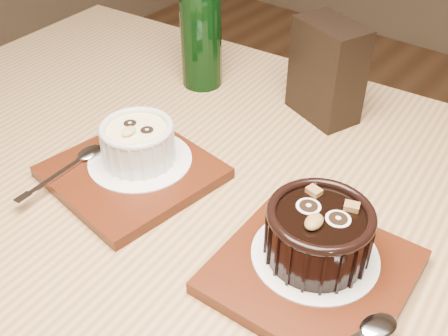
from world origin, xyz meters
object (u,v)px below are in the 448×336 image
at_px(ramekin_white, 138,141).
at_px(condiment_stand, 327,71).
at_px(tray_right, 312,272).
at_px(table, 230,274).
at_px(green_bottle, 201,29).
at_px(tray_left, 133,172).
at_px(ramekin_dark, 319,231).

relative_size(ramekin_white, condiment_stand, 0.65).
bearing_deg(tray_right, ramekin_white, 177.26).
bearing_deg(ramekin_white, table, -6.44).
bearing_deg(table, condiment_stand, 98.45).
xyz_separation_m(condiment_stand, green_bottle, (-0.20, -0.04, 0.02)).
bearing_deg(table, ramekin_white, 179.33).
distance_m(table, green_bottle, 0.37).
distance_m(table, ramekin_white, 0.20).
bearing_deg(green_bottle, condiment_stand, 11.65).
height_order(tray_left, ramekin_white, ramekin_white).
distance_m(ramekin_white, green_bottle, 0.24).
relative_size(ramekin_white, tray_right, 0.50).
relative_size(table, tray_right, 7.07).
bearing_deg(tray_right, table, 174.60).
bearing_deg(tray_right, condiment_stand, 119.12).
bearing_deg(tray_right, tray_left, -179.03).
bearing_deg(green_bottle, ramekin_white, -67.99).
xyz_separation_m(ramekin_dark, green_bottle, (-0.34, 0.22, 0.04)).
distance_m(ramekin_white, condiment_stand, 0.28).
height_order(tray_right, ramekin_dark, ramekin_dark).
xyz_separation_m(tray_right, condiment_stand, (-0.15, 0.27, 0.06)).
xyz_separation_m(table, ramekin_white, (-0.15, 0.00, 0.14)).
bearing_deg(green_bottle, tray_left, -68.82).
distance_m(tray_right, ramekin_dark, 0.04).
bearing_deg(ramekin_dark, green_bottle, 142.73).
xyz_separation_m(tray_left, ramekin_dark, (0.25, 0.02, 0.04)).
xyz_separation_m(tray_right, green_bottle, (-0.35, 0.23, 0.08)).
relative_size(ramekin_white, green_bottle, 0.38).
distance_m(tray_right, condiment_stand, 0.32).
bearing_deg(condiment_stand, ramekin_white, -112.42).
xyz_separation_m(ramekin_white, green_bottle, (-0.09, 0.22, 0.05)).
distance_m(ramekin_white, tray_right, 0.26).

